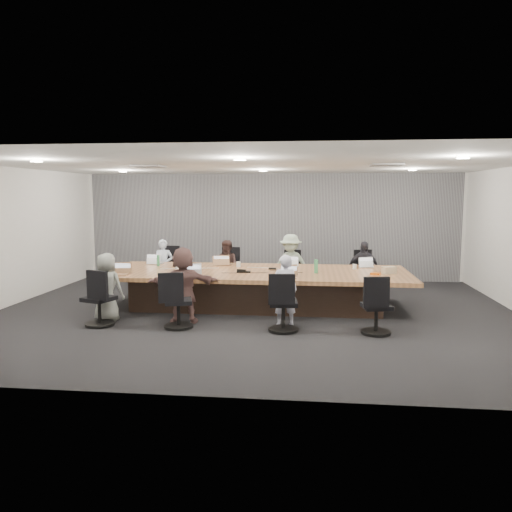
# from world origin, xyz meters

# --- Properties ---
(floor) EXTENTS (10.00, 8.00, 0.00)m
(floor) POSITION_xyz_m (0.00, 0.00, 0.00)
(floor) COLOR black
(floor) RESTS_ON ground
(ceiling) EXTENTS (10.00, 8.00, 0.00)m
(ceiling) POSITION_xyz_m (0.00, 0.00, 2.80)
(ceiling) COLOR white
(ceiling) RESTS_ON wall_back
(wall_back) EXTENTS (10.00, 0.00, 2.80)m
(wall_back) POSITION_xyz_m (0.00, 4.00, 1.40)
(wall_back) COLOR silver
(wall_back) RESTS_ON ground
(wall_front) EXTENTS (10.00, 0.00, 2.80)m
(wall_front) POSITION_xyz_m (0.00, -4.00, 1.40)
(wall_front) COLOR silver
(wall_front) RESTS_ON ground
(wall_left) EXTENTS (0.00, 8.00, 2.80)m
(wall_left) POSITION_xyz_m (-5.00, 0.00, 1.40)
(wall_left) COLOR silver
(wall_left) RESTS_ON ground
(curtain) EXTENTS (9.80, 0.04, 2.80)m
(curtain) POSITION_xyz_m (0.00, 3.92, 1.40)
(curtain) COLOR gray
(curtain) RESTS_ON ground
(conference_table) EXTENTS (6.00, 2.20, 0.74)m
(conference_table) POSITION_xyz_m (0.00, 0.50, 0.40)
(conference_table) COLOR #312119
(conference_table) RESTS_ON ground
(chair_0) EXTENTS (0.59, 0.59, 0.84)m
(chair_0) POSITION_xyz_m (-2.32, 2.20, 0.42)
(chair_0) COLOR black
(chair_0) RESTS_ON ground
(chair_1) EXTENTS (0.62, 0.62, 0.81)m
(chair_1) POSITION_xyz_m (-0.80, 2.20, 0.41)
(chair_1) COLOR black
(chair_1) RESTS_ON ground
(chair_2) EXTENTS (0.53, 0.53, 0.72)m
(chair_2) POSITION_xyz_m (0.62, 2.20, 0.36)
(chair_2) COLOR black
(chair_2) RESTS_ON ground
(chair_3) EXTENTS (0.61, 0.61, 0.77)m
(chair_3) POSITION_xyz_m (2.23, 2.20, 0.38)
(chair_3) COLOR black
(chair_3) RESTS_ON ground
(chair_4) EXTENTS (0.68, 0.68, 0.79)m
(chair_4) POSITION_xyz_m (-2.54, -1.20, 0.39)
(chair_4) COLOR black
(chair_4) RESTS_ON ground
(chair_5) EXTENTS (0.64, 0.64, 0.77)m
(chair_5) POSITION_xyz_m (-1.14, -1.20, 0.38)
(chair_5) COLOR black
(chair_5) RESTS_ON ground
(chair_6) EXTENTS (0.58, 0.58, 0.79)m
(chair_6) POSITION_xyz_m (0.63, -1.20, 0.40)
(chair_6) COLOR black
(chair_6) RESTS_ON ground
(chair_7) EXTENTS (0.59, 0.59, 0.76)m
(chair_7) POSITION_xyz_m (2.14, -1.20, 0.38)
(chair_7) COLOR black
(chair_7) RESTS_ON ground
(person_0) EXTENTS (0.48, 0.34, 1.22)m
(person_0) POSITION_xyz_m (-2.32, 1.85, 0.61)
(person_0) COLOR silver
(person_0) RESTS_ON ground
(laptop_0) EXTENTS (0.30, 0.21, 0.02)m
(laptop_0) POSITION_xyz_m (-2.32, 1.30, 0.75)
(laptop_0) COLOR #B2B2B7
(laptop_0) RESTS_ON conference_table
(person_1) EXTENTS (0.60, 0.47, 1.22)m
(person_1) POSITION_xyz_m (-0.80, 1.85, 0.61)
(person_1) COLOR #3D2927
(person_1) RESTS_ON ground
(laptop_1) EXTENTS (0.40, 0.31, 0.02)m
(laptop_1) POSITION_xyz_m (-0.80, 1.30, 0.75)
(laptop_1) COLOR #8C6647
(laptop_1) RESTS_ON conference_table
(person_2) EXTENTS (0.97, 0.68, 1.37)m
(person_2) POSITION_xyz_m (0.62, 1.85, 0.68)
(person_2) COLOR #8DA28E
(person_2) RESTS_ON ground
(laptop_2) EXTENTS (0.37, 0.26, 0.02)m
(laptop_2) POSITION_xyz_m (0.62, 1.30, 0.75)
(laptop_2) COLOR #B2B2B7
(laptop_2) RESTS_ON conference_table
(person_3) EXTENTS (0.73, 0.33, 1.23)m
(person_3) POSITION_xyz_m (2.23, 1.85, 0.61)
(person_3) COLOR #27272F
(person_3) RESTS_ON ground
(laptop_3) EXTENTS (0.31, 0.24, 0.02)m
(laptop_3) POSITION_xyz_m (2.23, 1.30, 0.75)
(laptop_3) COLOR #B2B2B7
(laptop_3) RESTS_ON conference_table
(person_4) EXTENTS (0.63, 0.44, 1.22)m
(person_4) POSITION_xyz_m (-2.54, -0.85, 0.61)
(person_4) COLOR gray
(person_4) RESTS_ON ground
(laptop_4) EXTENTS (0.37, 0.29, 0.02)m
(laptop_4) POSITION_xyz_m (-2.54, -0.30, 0.75)
(laptop_4) COLOR #8C6647
(laptop_4) RESTS_ON conference_table
(person_5) EXTENTS (1.31, 0.69, 1.35)m
(person_5) POSITION_xyz_m (-1.14, -0.85, 0.68)
(person_5) COLOR brown
(person_5) RESTS_ON ground
(laptop_5) EXTENTS (0.32, 0.25, 0.02)m
(laptop_5) POSITION_xyz_m (-1.14, -0.30, 0.75)
(laptop_5) COLOR #B2B2B7
(laptop_5) RESTS_ON conference_table
(person_6) EXTENTS (0.51, 0.40, 1.24)m
(person_6) POSITION_xyz_m (0.63, -0.85, 0.62)
(person_6) COLOR silver
(person_6) RESTS_ON ground
(laptop_6) EXTENTS (0.38, 0.30, 0.02)m
(laptop_6) POSITION_xyz_m (0.63, -0.30, 0.75)
(laptop_6) COLOR #8C6647
(laptop_6) RESTS_ON conference_table
(bottle_green_left) EXTENTS (0.07, 0.07, 0.23)m
(bottle_green_left) POSITION_xyz_m (-2.16, 0.96, 0.85)
(bottle_green_left) COLOR #409B5E
(bottle_green_left) RESTS_ON conference_table
(bottle_green_right) EXTENTS (0.09, 0.09, 0.26)m
(bottle_green_right) POSITION_xyz_m (1.18, 0.35, 0.87)
(bottle_green_right) COLOR #409B5E
(bottle_green_right) RESTS_ON conference_table
(bottle_clear) EXTENTS (0.06, 0.06, 0.21)m
(bottle_clear) POSITION_xyz_m (-1.65, 0.57, 0.84)
(bottle_clear) COLOR silver
(bottle_clear) RESTS_ON conference_table
(cup_white_far) EXTENTS (0.11, 0.11, 0.11)m
(cup_white_far) POSITION_xyz_m (-0.44, 0.99, 0.79)
(cup_white_far) COLOR white
(cup_white_far) RESTS_ON conference_table
(cup_white_near) EXTENTS (0.10, 0.10, 0.10)m
(cup_white_near) POSITION_xyz_m (1.96, 0.94, 0.79)
(cup_white_near) COLOR white
(cup_white_near) RESTS_ON conference_table
(mug_brown) EXTENTS (0.08, 0.08, 0.10)m
(mug_brown) POSITION_xyz_m (-2.59, 0.33, 0.79)
(mug_brown) COLOR brown
(mug_brown) RESTS_ON conference_table
(mic_left) EXTENTS (0.16, 0.11, 0.03)m
(mic_left) POSITION_xyz_m (-0.17, 0.25, 0.76)
(mic_left) COLOR black
(mic_left) RESTS_ON conference_table
(mic_right) EXTENTS (0.16, 0.11, 0.03)m
(mic_right) POSITION_xyz_m (0.30, 0.74, 0.76)
(mic_right) COLOR black
(mic_right) RESTS_ON conference_table
(stapler) EXTENTS (0.18, 0.07, 0.07)m
(stapler) POSITION_xyz_m (-0.27, 0.23, 0.77)
(stapler) COLOR black
(stapler) RESTS_ON conference_table
(canvas_bag) EXTENTS (0.29, 0.25, 0.14)m
(canvas_bag) POSITION_xyz_m (2.57, 0.42, 0.81)
(canvas_bag) COLOR tan
(canvas_bag) RESTS_ON conference_table
(snack_packet) EXTENTS (0.21, 0.18, 0.04)m
(snack_packet) POSITION_xyz_m (2.30, 0.26, 0.76)
(snack_packet) COLOR #DF5E10
(snack_packet) RESTS_ON conference_table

